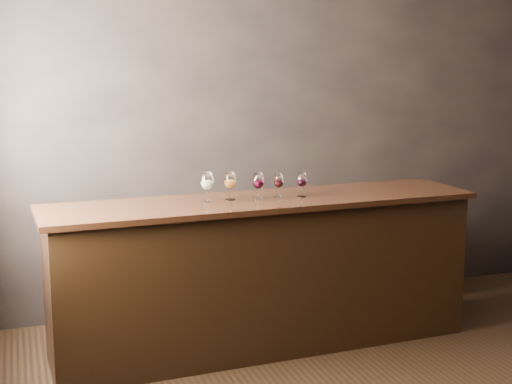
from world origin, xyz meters
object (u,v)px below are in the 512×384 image
object	(u,v)px
back_bar_shelf	(285,263)
glass_white	(207,182)
glass_red_c	(302,180)
glass_amber	(230,181)
glass_red_a	(258,181)
bar_counter	(263,276)
glass_red_b	(279,181)

from	to	relation	value
back_bar_shelf	glass_white	size ratio (longest dim) A/B	10.17
glass_white	glass_red_c	size ratio (longest dim) A/B	1.21
glass_amber	glass_red_a	distance (m)	0.20
bar_counter	back_bar_shelf	world-z (taller)	bar_counter
glass_red_a	back_bar_shelf	bearing A→B (deg)	56.48
glass_white	bar_counter	bearing A→B (deg)	0.13
back_bar_shelf	glass_red_b	distance (m)	1.11
bar_counter	glass_red_b	world-z (taller)	glass_red_b
bar_counter	glass_white	distance (m)	0.81
glass_red_a	glass_red_c	xyz separation A→B (m)	(0.33, 0.01, -0.01)
back_bar_shelf	glass_amber	distance (m)	1.26
bar_counter	glass_red_a	size ratio (longest dim) A/B	15.63
back_bar_shelf	glass_white	world-z (taller)	glass_white
glass_red_a	glass_red_b	world-z (taller)	glass_red_a
glass_red_b	glass_red_c	world-z (taller)	glass_red_c
glass_red_b	glass_red_c	xyz separation A→B (m)	(0.16, -0.04, 0.00)
glass_red_a	glass_white	bearing A→B (deg)	175.78
bar_counter	glass_amber	distance (m)	0.73
bar_counter	back_bar_shelf	xyz separation A→B (m)	(0.44, 0.70, -0.14)
bar_counter	glass_red_a	xyz separation A→B (m)	(-0.05, -0.03, 0.69)
back_bar_shelf	bar_counter	bearing A→B (deg)	-121.77
glass_white	glass_amber	distance (m)	0.18
glass_amber	glass_red_a	xyz separation A→B (m)	(0.19, -0.06, -0.00)
glass_red_c	glass_amber	bearing A→B (deg)	174.46
glass_white	glass_red_b	size ratio (longest dim) A/B	1.24
back_bar_shelf	glass_white	xyz separation A→B (m)	(-0.84, -0.71, 0.84)
bar_counter	glass_red_c	xyz separation A→B (m)	(0.28, -0.02, 0.68)
glass_amber	glass_red_c	size ratio (longest dim) A/B	1.12
bar_counter	glass_red_a	distance (m)	0.69
glass_white	glass_amber	bearing A→B (deg)	11.38
glass_white	glass_red_b	world-z (taller)	glass_white
back_bar_shelf	glass_red_a	bearing A→B (deg)	-123.52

